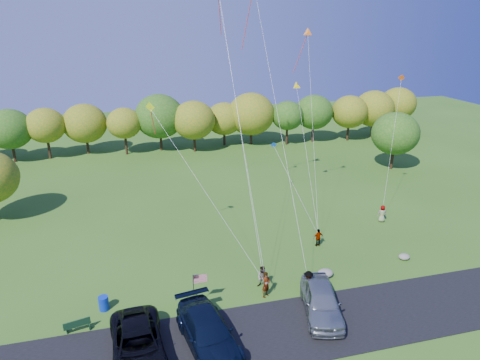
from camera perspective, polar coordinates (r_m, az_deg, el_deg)
The scene contains 17 objects.
ground at distance 31.55m, azimuth 3.98°, elevation -14.82°, with size 140.00×140.00×0.00m, color #305919.
asphalt_lane at distance 28.56m, azimuth 6.65°, elevation -19.20°, with size 44.00×6.00×0.06m, color black.
treeline at distance 62.28m, azimuth -6.48°, elevation 7.81°, with size 75.50×27.26×8.41m.
minivan_dark at distance 26.65m, azimuth -13.48°, elevation -20.55°, with size 2.93×6.36×1.77m, color black.
minivan_navy at distance 26.78m, azimuth -4.29°, elevation -19.58°, with size 2.61×6.43×1.87m, color black.
minivan_silver at distance 29.49m, azimuth 10.80°, elevation -15.56°, with size 2.29×5.69×1.94m, color #91979A.
flyer_a at distance 30.70m, azimuth 3.50°, elevation -13.72°, with size 0.71×0.46×1.94m, color #4C4C59.
flyer_b at distance 31.61m, azimuth 3.05°, elevation -12.82°, with size 0.84×0.66×1.73m, color #4C4C59.
flyer_c at distance 31.29m, azimuth 9.08°, elevation -13.38°, with size 1.17×0.67×1.81m, color #4C4C59.
flyer_d at distance 37.49m, azimuth 10.40°, elevation -7.56°, with size 0.93×0.39×1.59m, color #4C4C59.
flyer_e at distance 43.34m, azimuth 18.43°, elevation -4.28°, with size 0.82×0.53×1.67m, color #4C4C59.
park_bench at distance 29.78m, azimuth -20.87°, elevation -17.64°, with size 1.59×0.60×0.89m.
trash_barrel at distance 31.07m, azimuth -17.72°, elevation -15.39°, with size 0.66×0.66×0.99m, color #0B2AA8.
flag_assembly at distance 29.21m, azimuth -5.67°, elevation -13.47°, with size 0.96×0.62×2.58m.
boulder_near at distance 33.66m, azimuth 11.30°, elevation -12.10°, with size 1.22×0.95×0.61m, color gray.
boulder_far at distance 37.66m, azimuth 21.05°, elevation -9.52°, with size 0.92×0.77×0.48m, color slate.
kites_aloft at distance 40.39m, azimuth 2.45°, elevation 21.58°, with size 23.82×13.02×20.74m.
Camera 1 is at (-8.52, -24.33, 18.19)m, focal length 32.00 mm.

